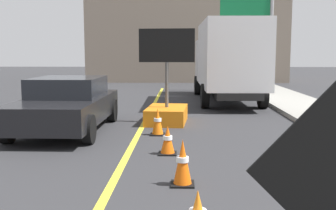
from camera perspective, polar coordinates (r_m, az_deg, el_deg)
The scene contains 9 objects.
lane_center_stripe at distance 5.67m, azimuth -9.37°, elevation -13.60°, with size 0.14×36.00×0.01m, color yellow.
arrow_board_trailer at distance 11.85m, azimuth -0.17°, elevation -0.15°, with size 1.60×1.88×2.70m.
box_truck at distance 17.13m, azimuth 8.24°, elevation 6.34°, with size 2.48×7.81×3.20m.
pickup_car at distance 10.91m, azimuth -13.91°, elevation 0.12°, with size 2.08×4.56×1.38m.
highway_guide_sign at distance 22.22m, azimuth 12.23°, elevation 10.76°, with size 2.79×0.19×5.00m.
far_building_block at distance 31.29m, azimuth 2.55°, elevation 9.42°, with size 13.75×7.50×6.36m, color gray.
traffic_cone_mid_lane at distance 6.30m, azimuth 2.05°, elevation -8.06°, with size 0.36×0.36×0.71m.
traffic_cone_far_lane at distance 8.18m, azimuth -0.05°, elevation -4.92°, with size 0.36×0.36×0.58m.
traffic_cone_curbside at distance 10.07m, azimuth -1.46°, elevation -2.37°, with size 0.36×0.36×0.67m.
Camera 1 is at (1.06, 0.81, 2.02)m, focal length 43.70 mm.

